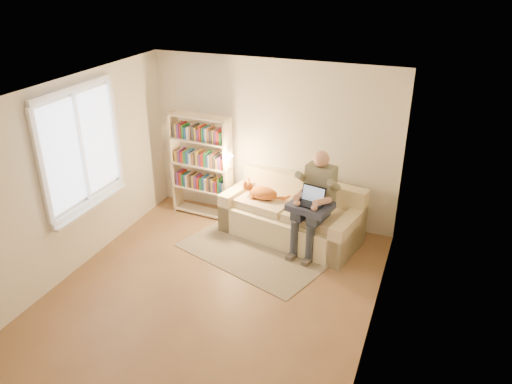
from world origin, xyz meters
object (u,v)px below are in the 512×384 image
at_px(person, 315,197).
at_px(bookshelf, 201,161).
at_px(laptop, 312,200).
at_px(cat, 260,192).
at_px(sofa, 292,217).

relative_size(person, bookshelf, 0.87).
bearing_deg(laptop, cat, 170.71).
distance_m(laptop, bookshelf, 2.07).
relative_size(person, laptop, 3.65).
height_order(cat, bookshelf, bookshelf).
bearing_deg(sofa, cat, -165.22).
bearing_deg(laptop, person, 96.31).
height_order(sofa, person, person).
distance_m(person, laptop, 0.14).
height_order(sofa, bookshelf, bookshelf).
bearing_deg(laptop, bookshelf, 176.94).
height_order(sofa, laptop, laptop).
bearing_deg(cat, laptop, -9.29).
distance_m(sofa, cat, 0.63).
distance_m(sofa, bookshelf, 1.73).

